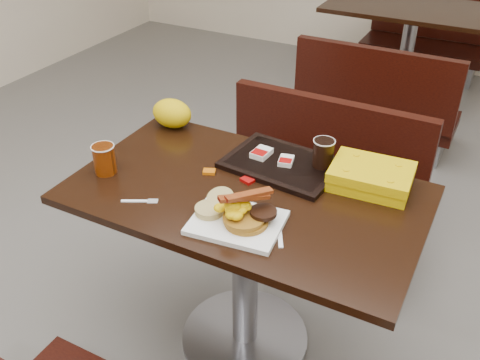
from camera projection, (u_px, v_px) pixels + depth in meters
The scene contains 24 objects.
floor at pixel (245, 339), 2.24m from camera, with size 6.00×7.00×0.01m, color slate.
table_near at pixel (245, 272), 2.04m from camera, with size 1.20×0.70×0.75m, color black, non-canonical shape.
bench_near_n at pixel (312, 185), 2.56m from camera, with size 1.00×0.46×0.72m, color black, non-canonical shape.
table_far at pixel (405, 58), 3.97m from camera, with size 1.20×0.70×0.75m, color black, non-canonical shape.
bench_far_s at pixel (380, 94), 3.45m from camera, with size 1.00×0.46×0.72m, color black, non-canonical shape.
bench_far_n at pixel (425, 33), 4.49m from camera, with size 1.00×0.46×0.72m, color black, non-canonical shape.
platter at pixel (237, 222), 1.67m from camera, with size 0.28×0.22×0.02m, color white.
pancake_stack at pixel (246, 219), 1.65m from camera, with size 0.14×0.14×0.03m, color #8D6417.
sausage_patty at pixel (263, 212), 1.64m from camera, with size 0.08×0.08×0.01m, color black.
scrambled_eggs at pixel (233, 207), 1.64m from camera, with size 0.10×0.08×0.05m, color #EBB204.
bacon_strips at pixel (244, 196), 1.62m from camera, with size 0.16×0.07×0.01m, color #4E0805, non-canonical shape.
muffin_bottom at pixel (209, 210), 1.69m from camera, with size 0.09×0.09×0.02m, color tan.
muffin_top at pixel (221, 200), 1.72m from camera, with size 0.09×0.09×0.02m, color tan.
coffee_cup_near at pixel (104, 159), 1.90m from camera, with size 0.08×0.08×0.11m, color #9B3605.
fork at pixel (134, 201), 1.78m from camera, with size 0.12×0.02×0.00m, color white, non-canonical shape.
knife at pixel (279, 230), 1.65m from camera, with size 0.17×0.01×0.00m, color white.
condiment_syrup at pixel (209, 172), 1.93m from camera, with size 0.04×0.03×0.01m, color #BC5608.
condiment_ketchup at pixel (247, 180), 1.88m from camera, with size 0.04×0.03×0.01m, color #8C0504.
tray at pixel (282, 164), 1.96m from camera, with size 0.40×0.29×0.02m, color black.
hashbrown_sleeve_left at pixel (262, 153), 1.99m from camera, with size 0.06×0.08×0.02m, color silver.
hashbrown_sleeve_right at pixel (286, 161), 1.94m from camera, with size 0.05×0.07×0.02m, color silver.
coffee_cup_far at pixel (323, 153), 1.91m from camera, with size 0.07×0.07×0.10m, color black.
clamshell at pixel (371, 177), 1.84m from camera, with size 0.27×0.21×0.07m, color #CCA503.
paper_bag at pixel (172, 113), 2.20m from camera, with size 0.17×0.13×0.12m, color #C9BA06.
Camera 1 is at (0.68, -1.35, 1.78)m, focal length 40.13 mm.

